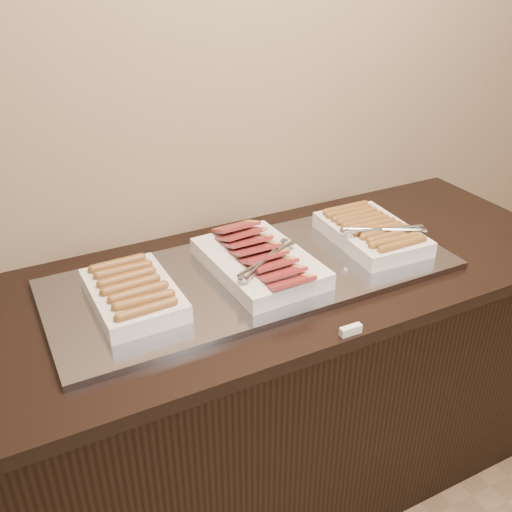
{
  "coord_description": "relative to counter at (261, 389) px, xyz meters",
  "views": [
    {
      "loc": [
        -0.68,
        0.84,
        1.78
      ],
      "look_at": [
        -0.02,
        2.13,
        0.97
      ],
      "focal_mm": 40.0,
      "sensor_mm": 36.0,
      "label": 1
    }
  ],
  "objects": [
    {
      "name": "dish_right",
      "position": [
        0.4,
        -0.0,
        0.5
      ],
      "size": [
        0.27,
        0.36,
        0.08
      ],
      "rotation": [
        0.0,
        0.0,
        -0.05
      ],
      "color": "silver",
      "rests_on": "warming_tray"
    },
    {
      "name": "dish_left",
      "position": [
        -0.39,
        0.0,
        0.5
      ],
      "size": [
        0.22,
        0.32,
        0.07
      ],
      "rotation": [
        0.0,
        0.0,
        0.01
      ],
      "color": "silver",
      "rests_on": "warming_tray"
    },
    {
      "name": "dish_center",
      "position": [
        -0.01,
        -0.0,
        0.5
      ],
      "size": [
        0.28,
        0.42,
        0.09
      ],
      "rotation": [
        0.0,
        0.0,
        0.04
      ],
      "color": "silver",
      "rests_on": "warming_tray"
    },
    {
      "name": "counter",
      "position": [
        0.0,
        0.0,
        0.0
      ],
      "size": [
        2.06,
        0.76,
        0.9
      ],
      "color": "black",
      "rests_on": "ground"
    },
    {
      "name": "label_holder",
      "position": [
        0.07,
        -0.36,
        0.46
      ],
      "size": [
        0.06,
        0.02,
        0.02
      ],
      "primitive_type": "cube",
      "rotation": [
        0.0,
        0.0,
        -0.02
      ],
      "color": "silver",
      "rests_on": "counter"
    },
    {
      "name": "warming_tray",
      "position": [
        -0.02,
        0.0,
        0.46
      ],
      "size": [
        1.2,
        0.5,
        0.02
      ],
      "primitive_type": "cube",
      "color": "#91939E",
      "rests_on": "counter"
    }
  ]
}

